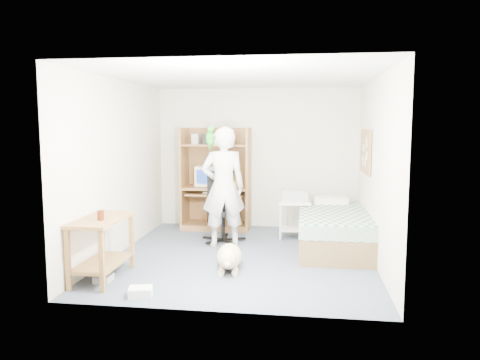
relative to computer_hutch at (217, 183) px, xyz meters
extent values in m
plane|color=#495563|center=(0.70, -1.74, -0.82)|extent=(4.00, 4.00, 0.00)
cube|color=silver|center=(0.70, 0.26, 0.43)|extent=(3.60, 0.02, 2.50)
cube|color=silver|center=(2.50, -1.74, 0.43)|extent=(0.02, 4.00, 2.50)
cube|color=silver|center=(-1.10, -1.74, 0.43)|extent=(0.02, 4.00, 2.50)
cube|color=white|center=(0.70, -1.74, 1.68)|extent=(3.60, 4.00, 0.02)
cube|color=brown|center=(-0.58, -0.04, 0.08)|extent=(0.04, 0.60, 1.80)
cube|color=brown|center=(0.58, -0.04, 0.08)|extent=(0.04, 0.60, 1.80)
cube|color=brown|center=(0.00, 0.25, 0.08)|extent=(1.20, 0.02, 1.80)
cube|color=brown|center=(0.00, -0.04, -0.08)|extent=(1.12, 0.60, 0.04)
cube|color=brown|center=(0.00, -0.12, -0.18)|extent=(1.00, 0.50, 0.03)
cube|color=brown|center=(0.00, -0.04, 0.68)|extent=(1.12, 0.55, 0.03)
cube|color=brown|center=(0.00, -0.04, -0.77)|extent=(1.12, 0.60, 0.10)
cube|color=brown|center=(2.00, -1.14, -0.64)|extent=(1.00, 2.00, 0.36)
cube|color=teal|center=(2.00, -1.14, -0.36)|extent=(1.02, 2.02, 0.20)
cube|color=white|center=(2.00, -0.34, -0.22)|extent=(0.55, 0.35, 0.12)
cube|color=brown|center=(-0.85, -2.94, -0.09)|extent=(0.50, 1.00, 0.04)
cube|color=brown|center=(-1.05, -3.39, -0.47)|extent=(0.05, 0.05, 0.70)
cube|color=brown|center=(-0.65, -3.39, -0.47)|extent=(0.05, 0.05, 0.70)
cube|color=brown|center=(-1.05, -2.49, -0.47)|extent=(0.05, 0.05, 0.70)
cube|color=brown|center=(-0.65, -2.49, -0.47)|extent=(0.05, 0.05, 0.70)
cube|color=brown|center=(-0.85, -2.94, -0.62)|extent=(0.46, 0.92, 0.03)
cube|color=olive|center=(2.48, -0.84, 0.63)|extent=(0.03, 0.90, 0.60)
cube|color=brown|center=(2.47, -0.84, 0.94)|extent=(0.04, 0.94, 0.04)
cube|color=brown|center=(2.47, -0.84, 0.32)|extent=(0.04, 0.94, 0.04)
cylinder|color=black|center=(0.29, -0.98, -0.78)|extent=(0.62, 0.62, 0.06)
cylinder|color=black|center=(0.29, -0.98, -0.58)|extent=(0.06, 0.06, 0.41)
cube|color=black|center=(0.29, -0.98, -0.34)|extent=(0.60, 0.60, 0.08)
cube|color=black|center=(0.21, -0.75, 0.00)|extent=(0.43, 0.20, 0.57)
cube|color=black|center=(0.04, -1.06, -0.18)|extent=(0.14, 0.31, 0.04)
cube|color=black|center=(0.53, -0.89, -0.18)|extent=(0.14, 0.31, 0.04)
imported|color=white|center=(0.34, -1.23, 0.09)|extent=(0.77, 0.63, 1.83)
ellipsoid|color=#148A19|center=(0.14, -1.21, 0.83)|extent=(0.13, 0.13, 0.21)
sphere|color=#148A19|center=(0.15, -1.24, 0.96)|extent=(0.09, 0.09, 0.09)
cone|color=#D45E12|center=(0.16, -1.29, 0.96)|extent=(0.05, 0.05, 0.04)
cylinder|color=#148A19|center=(0.12, -1.16, 0.71)|extent=(0.08, 0.15, 0.13)
ellipsoid|color=#D0BC8B|center=(0.60, -2.29, -0.67)|extent=(0.39, 0.71, 0.31)
sphere|color=#D0BC8B|center=(0.64, -2.66, -0.59)|extent=(0.23, 0.23, 0.23)
cone|color=#D0BC8B|center=(0.58, -2.69, -0.49)|extent=(0.07, 0.07, 0.09)
cone|color=#D0BC8B|center=(0.70, -2.68, -0.49)|extent=(0.07, 0.07, 0.09)
ellipsoid|color=#D0BC8B|center=(0.65, -2.76, -0.63)|extent=(0.09, 0.13, 0.08)
cylinder|color=#D0BC8B|center=(0.56, -1.93, -0.73)|extent=(0.08, 0.22, 0.11)
cube|color=white|center=(1.40, -0.56, -0.22)|extent=(0.54, 0.45, 0.04)
cube|color=white|center=(1.40, -0.56, -0.67)|extent=(0.50, 0.40, 0.03)
cylinder|color=white|center=(1.17, -0.74, -0.52)|extent=(0.03, 0.03, 0.60)
cylinder|color=white|center=(1.62, -0.74, -0.52)|extent=(0.03, 0.03, 0.60)
cylinder|color=white|center=(1.17, -0.39, -0.52)|extent=(0.03, 0.03, 0.60)
cylinder|color=white|center=(1.62, -0.39, -0.52)|extent=(0.03, 0.03, 0.60)
cube|color=#A4A49F|center=(1.40, -0.56, -0.11)|extent=(0.44, 0.35, 0.18)
cube|color=beige|center=(-0.18, 0.01, 0.13)|extent=(0.39, 0.40, 0.36)
cube|color=navy|center=(-0.17, -0.18, 0.13)|extent=(0.30, 0.02, 0.24)
cube|color=beige|center=(0.02, -0.16, -0.15)|extent=(0.47, 0.21, 0.03)
cylinder|color=yellow|center=(0.34, -0.09, 0.00)|extent=(0.08, 0.08, 0.12)
cylinder|color=#421B0A|center=(-0.80, -3.06, -0.01)|extent=(0.08, 0.08, 0.12)
cube|color=white|center=(-0.20, -3.44, -0.77)|extent=(0.29, 0.25, 0.10)
cube|color=#A9A9A4|center=(-0.80, -3.04, -0.78)|extent=(0.18, 0.22, 0.08)
camera|label=1|loc=(1.55, -8.15, 1.04)|focal=35.00mm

